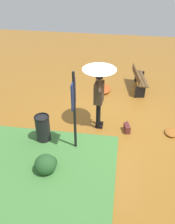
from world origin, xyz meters
TOP-DOWN VIEW (x-y plane):
  - ground_plane at (0.00, 0.00)m, footprint 18.00×18.00m
  - grass_verge at (-3.10, 1.59)m, footprint 4.80×4.00m
  - person_with_umbrella at (-0.12, 0.25)m, footprint 0.96×0.96m
  - info_sign_post at (-1.27, 0.75)m, footprint 0.44×0.07m
  - handbag at (-0.35, -0.65)m, footprint 0.33×0.22m
  - park_bench at (2.36, -1.02)m, footprint 1.40×0.60m
  - trash_bin at (-1.10, 1.69)m, footprint 0.42×0.42m
  - shrub_cluster at (-2.22, 1.29)m, footprint 0.60×0.54m
  - leaf_pile_near_person at (2.00, 0.32)m, footprint 0.76×0.61m
  - leaf_pile_by_bench at (-0.27, -1.95)m, footprint 0.46×0.36m

SIDE VIEW (x-z plane):
  - ground_plane at x=0.00m, z-range 0.00..0.00m
  - grass_verge at x=-3.10m, z-range 0.00..0.05m
  - leaf_pile_by_bench at x=-0.27m, z-range 0.00..0.10m
  - leaf_pile_near_person at x=2.00m, z-range 0.00..0.17m
  - handbag at x=-0.35m, z-range -0.06..0.31m
  - shrub_cluster at x=-2.22m, z-range -0.02..0.47m
  - park_bench at x=2.36m, z-range 0.03..0.78m
  - trash_bin at x=-1.10m, z-range 0.00..0.84m
  - info_sign_post at x=-1.27m, z-range 0.29..2.59m
  - person_with_umbrella at x=-0.12m, z-range 0.53..2.57m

